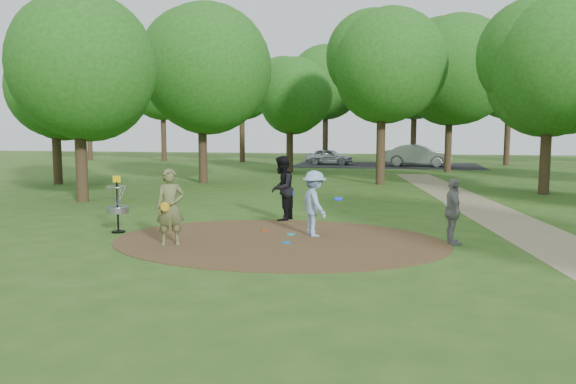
# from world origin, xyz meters

# --- Properties ---
(ground) EXTENTS (100.00, 100.00, 0.00)m
(ground) POSITION_xyz_m (0.00, 0.00, 0.00)
(ground) COLOR #2D5119
(ground) RESTS_ON ground
(dirt_clearing) EXTENTS (8.40, 8.40, 0.02)m
(dirt_clearing) POSITION_xyz_m (0.00, 0.00, 0.01)
(dirt_clearing) COLOR #47301C
(dirt_clearing) RESTS_ON ground
(footpath) EXTENTS (7.55, 39.89, 0.01)m
(footpath) POSITION_xyz_m (6.50, 2.00, 0.01)
(footpath) COLOR #8C7A5B
(footpath) RESTS_ON ground
(parking_lot) EXTENTS (14.00, 8.00, 0.01)m
(parking_lot) POSITION_xyz_m (2.00, 30.00, 0.00)
(parking_lot) COLOR black
(parking_lot) RESTS_ON ground
(player_observer_with_disc) EXTENTS (0.79, 0.67, 1.84)m
(player_observer_with_disc) POSITION_xyz_m (-2.44, -0.97, 0.92)
(player_observer_with_disc) COLOR #61663B
(player_observer_with_disc) RESTS_ON ground
(player_throwing_with_disc) EXTENTS (1.31, 1.28, 1.72)m
(player_throwing_with_disc) POSITION_xyz_m (0.78, 0.79, 0.86)
(player_throwing_with_disc) COLOR #8CACD1
(player_throwing_with_disc) RESTS_ON ground
(player_walking_with_disc) EXTENTS (0.86, 1.04, 1.97)m
(player_walking_with_disc) POSITION_xyz_m (-0.57, 3.11, 0.99)
(player_walking_with_disc) COLOR black
(player_walking_with_disc) RESTS_ON ground
(player_waiting_with_disc) EXTENTS (0.57, 1.00, 1.62)m
(player_waiting_with_disc) POSITION_xyz_m (4.21, 0.39, 0.81)
(player_waiting_with_disc) COLOR gray
(player_waiting_with_disc) RESTS_ON ground
(disc_ground_cyan) EXTENTS (0.22, 0.22, 0.02)m
(disc_ground_cyan) POSITION_xyz_m (0.15, 0.80, 0.03)
(disc_ground_cyan) COLOR #18ABC1
(disc_ground_cyan) RESTS_ON dirt_clearing
(disc_ground_blue) EXTENTS (0.22, 0.22, 0.02)m
(disc_ground_blue) POSITION_xyz_m (0.25, -0.28, 0.03)
(disc_ground_blue) COLOR blue
(disc_ground_blue) RESTS_ON dirt_clearing
(disc_ground_red) EXTENTS (0.22, 0.22, 0.02)m
(disc_ground_red) POSITION_xyz_m (-0.66, 1.23, 0.03)
(disc_ground_red) COLOR red
(disc_ground_red) RESTS_ON dirt_clearing
(car_left) EXTENTS (3.81, 2.02, 1.23)m
(car_left) POSITION_xyz_m (-2.40, 30.04, 0.62)
(car_left) COLOR #A8ACB0
(car_left) RESTS_ON ground
(car_right) EXTENTS (5.05, 2.23, 1.61)m
(car_right) POSITION_xyz_m (4.32, 29.42, 0.81)
(car_right) COLOR #A2A6A9
(car_right) RESTS_ON ground
(disc_golf_basket) EXTENTS (0.63, 0.63, 1.54)m
(disc_golf_basket) POSITION_xyz_m (-4.50, 0.30, 0.87)
(disc_golf_basket) COLOR black
(disc_golf_basket) RESTS_ON ground
(tree_ring) EXTENTS (37.49, 46.25, 9.72)m
(tree_ring) POSITION_xyz_m (2.42, 9.27, 5.36)
(tree_ring) COLOR #332316
(tree_ring) RESTS_ON ground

